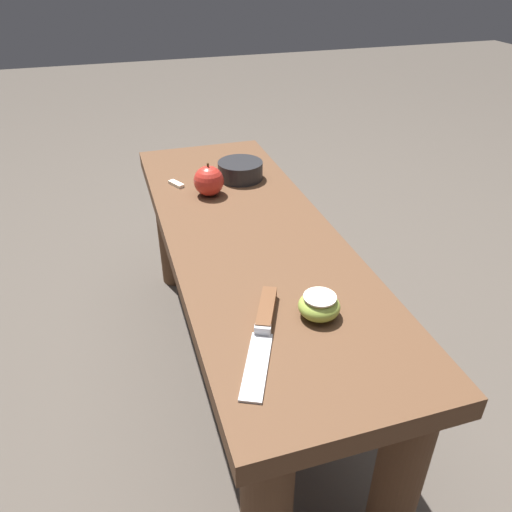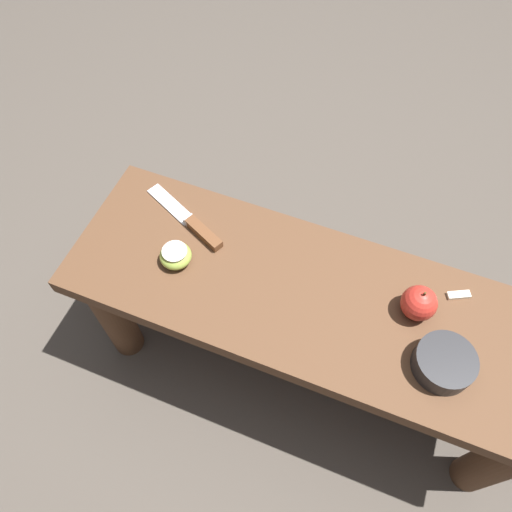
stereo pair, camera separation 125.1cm
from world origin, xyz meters
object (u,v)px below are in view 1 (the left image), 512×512
at_px(apple_cut, 319,306).
at_px(bowl, 240,170).
at_px(wooden_bench, 250,270).
at_px(knife, 264,324).
at_px(apple_whole, 209,181).

bearing_deg(apple_cut, bowl, -2.79).
distance_m(apple_cut, bowl, 0.57).
relative_size(wooden_bench, knife, 4.69).
bearing_deg(wooden_bench, apple_whole, 12.36).
xyz_separation_m(wooden_bench, bowl, (0.27, -0.05, 0.12)).
height_order(apple_whole, bowl, apple_whole).
bearing_deg(wooden_bench, bowl, -11.58).
distance_m(knife, bowl, 0.58).
height_order(apple_cut, bowl, bowl).
bearing_deg(apple_cut, wooden_bench, 5.01).
relative_size(apple_cut, bowl, 0.60).
height_order(apple_whole, apple_cut, apple_whole).
relative_size(apple_whole, bowl, 0.71).
bearing_deg(apple_cut, knife, 91.22).
distance_m(knife, apple_cut, 0.09).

